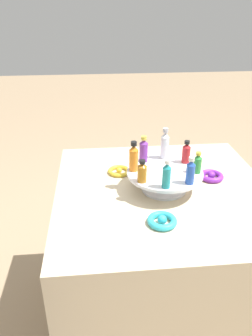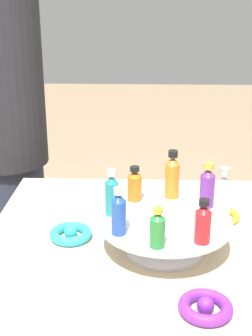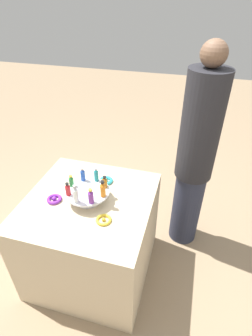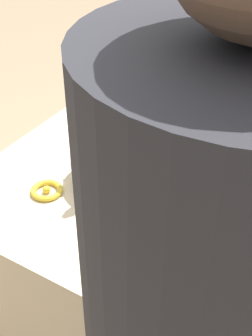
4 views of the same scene
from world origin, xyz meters
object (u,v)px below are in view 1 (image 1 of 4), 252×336
at_px(bottle_purple, 144,150).
at_px(ribbon_bow_gold, 119,171).
at_px(bottle_amber, 142,172).
at_px(bottle_clear, 165,145).
at_px(bottle_blue, 190,172).
at_px(bottle_green, 197,163).
at_px(bottle_orange, 134,157).
at_px(ribbon_bow_purple, 211,176).
at_px(ribbon_bow_teal, 162,221).
at_px(bottle_red, 186,153).
at_px(display_stand, 164,177).
at_px(bottle_teal, 167,175).

distance_m(bottle_purple, ribbon_bow_gold, 0.17).
distance_m(bottle_purple, bottle_amber, 0.17).
relative_size(bottle_clear, ribbon_bow_gold, 1.35).
height_order(bottle_blue, bottle_green, bottle_blue).
bearing_deg(bottle_orange, ribbon_bow_purple, 97.80).
bearing_deg(bottle_orange, bottle_blue, 57.58).
relative_size(bottle_clear, ribbon_bow_teal, 1.30).
relative_size(bottle_blue, ribbon_bow_teal, 1.03).
distance_m(bottle_amber, ribbon_bow_teal, 0.19).
relative_size(bottle_blue, bottle_red, 1.11).
bearing_deg(bottle_amber, bottle_green, 102.58).
xyz_separation_m(display_stand, bottle_green, (0.02, 0.12, 0.07)).
bearing_deg(bottle_purple, bottle_orange, -32.42).
distance_m(bottle_purple, ribbon_bow_purple, 0.31).
distance_m(ribbon_bow_purple, ribbon_bow_teal, 0.40).
bearing_deg(bottle_green, bottle_amber, -77.42).
xyz_separation_m(bottle_clear, ribbon_bow_gold, (-0.03, -0.19, -0.13)).
xyz_separation_m(bottle_clear, bottle_amber, (0.19, -0.12, -0.02)).
bearing_deg(bottle_blue, bottle_orange, -122.42).
xyz_separation_m(bottle_clear, bottle_teal, (0.24, -0.04, -0.01)).
xyz_separation_m(bottle_orange, bottle_blue, (0.12, 0.19, -0.01)).
bearing_deg(bottle_red, ribbon_bow_gold, -107.61).
relative_size(bottle_amber, bottle_green, 1.01).
bearing_deg(bottle_red, bottle_amber, -54.92).
relative_size(display_stand, ribbon_bow_gold, 3.02).
distance_m(bottle_purple, bottle_green, 0.23).
bearing_deg(bottle_teal, bottle_green, 125.08).
height_order(bottle_purple, bottle_blue, bottle_purple).
bearing_deg(bottle_green, ribbon_bow_purple, 132.19).
xyz_separation_m(bottle_teal, ribbon_bow_teal, (0.10, -0.03, -0.12)).
distance_m(bottle_clear, bottle_orange, 0.17).
relative_size(bottle_red, ribbon_bow_gold, 0.96).
distance_m(bottle_blue, ribbon_bow_gold, 0.37).
bearing_deg(ribbon_bow_teal, display_stand, 167.18).
height_order(bottle_clear, bottle_teal, bottle_clear).
relative_size(bottle_clear, bottle_purple, 1.21).
height_order(display_stand, bottle_red, bottle_red).
xyz_separation_m(bottle_clear, bottle_blue, (0.22, 0.05, -0.01)).
relative_size(bottle_purple, ribbon_bow_purple, 1.07).
height_order(bottle_green, bottle_red, bottle_red).
height_order(bottle_red, ribbon_bow_teal, bottle_red).
bearing_deg(ribbon_bow_gold, ribbon_bow_purple, 77.18).
xyz_separation_m(display_stand, ribbon_bow_gold, (-0.16, -0.17, -0.04)).
height_order(bottle_amber, bottle_teal, bottle_teal).
relative_size(bottle_red, ribbon_bow_teal, 0.93).
distance_m(bottle_orange, ribbon_bow_gold, 0.19).
bearing_deg(bottle_blue, ribbon_bow_teal, -44.62).
height_order(bottle_teal, bottle_red, bottle_teal).
distance_m(bottle_orange, bottle_green, 0.25).
distance_m(bottle_orange, bottle_blue, 0.23).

